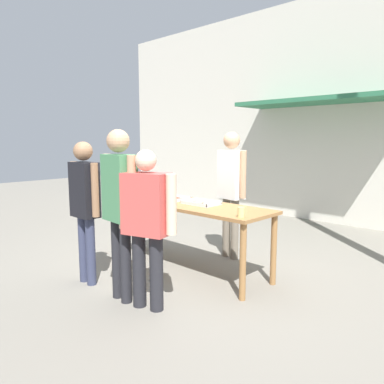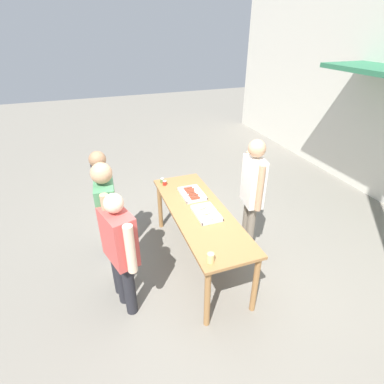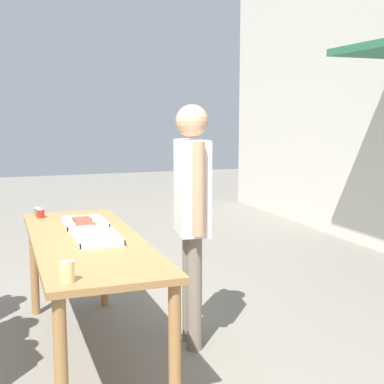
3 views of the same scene
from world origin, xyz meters
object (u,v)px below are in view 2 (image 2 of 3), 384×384
at_px(food_tray_sausages, 192,194).
at_px(condiment_jar_ketchup, 165,183).
at_px(person_server_behind_table, 252,189).
at_px(person_customer_with_cup, 120,246).
at_px(food_tray_buns, 206,213).
at_px(condiment_jar_mustard, 162,181).
at_px(beer_cup, 211,258).
at_px(person_customer_holding_hotdog, 104,197).
at_px(person_customer_waiting_in_line, 109,219).

relative_size(food_tray_sausages, condiment_jar_ketchup, 5.91).
bearing_deg(person_server_behind_table, person_customer_with_cup, -68.56).
distance_m(food_tray_sausages, person_server_behind_table, 0.87).
bearing_deg(food_tray_buns, food_tray_sausages, 179.85).
relative_size(condiment_jar_mustard, beer_cup, 0.68).
height_order(person_server_behind_table, person_customer_holding_hotdog, person_server_behind_table).
bearing_deg(beer_cup, food_tray_sausages, 167.84).
bearing_deg(condiment_jar_mustard, person_server_behind_table, 45.68).
distance_m(food_tray_buns, person_server_behind_table, 0.74).
relative_size(person_server_behind_table, person_customer_with_cup, 1.12).
bearing_deg(beer_cup, condiment_jar_mustard, -179.80).
height_order(condiment_jar_mustard, person_customer_holding_hotdog, person_customer_holding_hotdog).
relative_size(food_tray_buns, beer_cup, 4.08).
bearing_deg(person_customer_waiting_in_line, person_server_behind_table, -83.57).
height_order(beer_cup, person_customer_holding_hotdog, person_customer_holding_hotdog).
relative_size(person_server_behind_table, person_customer_holding_hotdog, 1.08).
bearing_deg(person_customer_holding_hotdog, person_server_behind_table, -108.02).
xyz_separation_m(beer_cup, person_customer_with_cup, (-0.50, -0.86, 0.01)).
xyz_separation_m(food_tray_buns, person_customer_holding_hotdog, (-0.69, -1.22, 0.11)).
bearing_deg(beer_cup, person_server_behind_table, 132.30).
bearing_deg(person_customer_with_cup, person_customer_holding_hotdog, -13.27).
xyz_separation_m(food_tray_buns, beer_cup, (0.84, -0.30, 0.04)).
relative_size(food_tray_sausages, person_server_behind_table, 0.25).
xyz_separation_m(person_customer_holding_hotdog, person_customer_with_cup, (1.03, 0.06, -0.07)).
xyz_separation_m(food_tray_sausages, food_tray_buns, (0.54, -0.00, 0.00)).
distance_m(food_tray_sausages, person_customer_holding_hotdog, 1.24).
bearing_deg(person_customer_holding_hotdog, person_customer_with_cup, -176.67).
bearing_deg(person_customer_with_cup, food_tray_sausages, -69.45).
xyz_separation_m(food_tray_sausages, person_customer_with_cup, (0.88, -1.16, 0.05)).
bearing_deg(beer_cup, food_tray_buns, 160.58).
height_order(food_tray_buns, condiment_jar_mustard, condiment_jar_mustard).
bearing_deg(person_customer_with_cup, beer_cup, -137.19).
relative_size(food_tray_sausages, condiment_jar_mustard, 5.91).
bearing_deg(person_customer_waiting_in_line, person_customer_holding_hotdog, 4.86).
height_order(food_tray_buns, person_customer_with_cup, person_customer_with_cup).
bearing_deg(condiment_jar_mustard, person_customer_with_cup, -31.26).
height_order(beer_cup, person_customer_with_cup, person_customer_with_cup).
bearing_deg(food_tray_sausages, person_customer_holding_hotdog, -96.96).
relative_size(food_tray_buns, condiment_jar_ketchup, 5.97).
distance_m(condiment_jar_ketchup, person_customer_waiting_in_line, 1.35).
relative_size(food_tray_buns, person_customer_holding_hotdog, 0.27).
relative_size(person_server_behind_table, person_customer_waiting_in_line, 1.00).
relative_size(condiment_jar_ketchup, person_server_behind_table, 0.04).
distance_m(condiment_jar_ketchup, beer_cup, 1.82).
xyz_separation_m(condiment_jar_mustard, beer_cup, (1.91, 0.01, 0.02)).
bearing_deg(person_customer_with_cup, food_tray_buns, -90.42).
relative_size(food_tray_sausages, person_customer_waiting_in_line, 0.25).
xyz_separation_m(condiment_jar_mustard, condiment_jar_ketchup, (0.09, 0.01, 0.00)).
relative_size(food_tray_sausages, person_customer_with_cup, 0.28).
xyz_separation_m(condiment_jar_mustard, person_server_behind_table, (0.99, 1.01, 0.18)).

